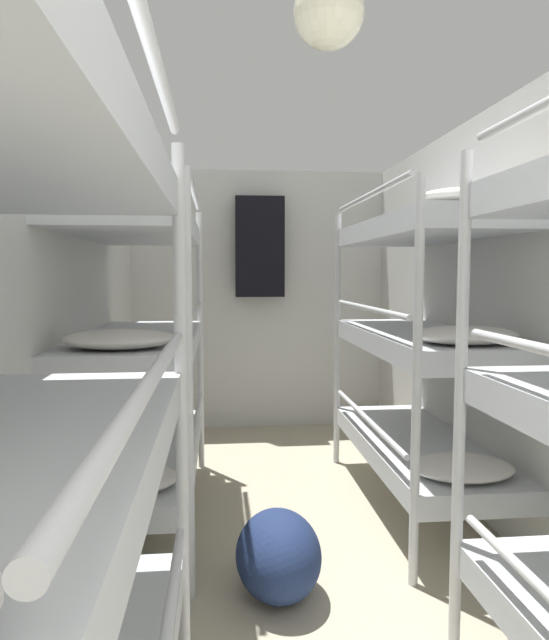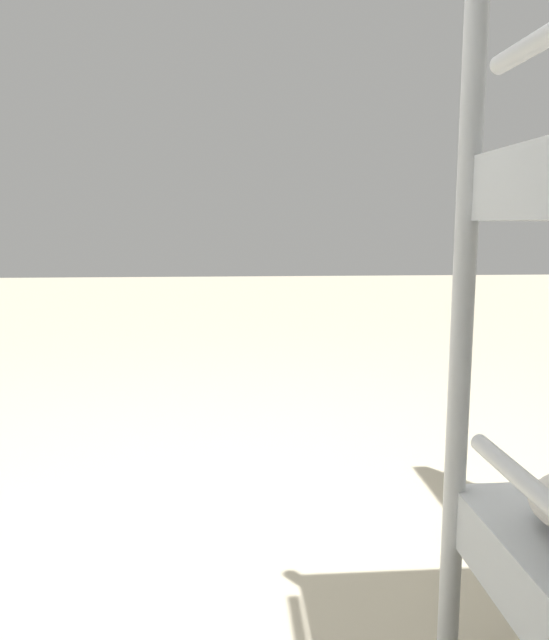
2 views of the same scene
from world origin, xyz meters
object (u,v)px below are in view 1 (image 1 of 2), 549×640
(bunk_stack_left_far, at_px, (139,344))
(duffel_bag, at_px, (278,555))
(bunk_stack_right_far, at_px, (423,340))
(hanging_coat, at_px, (260,247))

(bunk_stack_left_far, height_order, duffel_bag, bunk_stack_left_far)
(bunk_stack_right_far, bearing_deg, hanging_coat, 113.50)
(bunk_stack_left_far, bearing_deg, bunk_stack_right_far, 0.00)
(bunk_stack_right_far, relative_size, duffel_bag, 3.86)
(bunk_stack_right_far, height_order, duffel_bag, bunk_stack_right_far)
(bunk_stack_right_far, bearing_deg, duffel_bag, -139.09)
(duffel_bag, relative_size, hanging_coat, 0.55)
(bunk_stack_left_far, distance_m, bunk_stack_right_far, 1.66)
(bunk_stack_left_far, xyz_separation_m, duffel_bag, (0.71, -0.82, -0.86))
(bunk_stack_left_far, distance_m, duffel_bag, 1.38)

